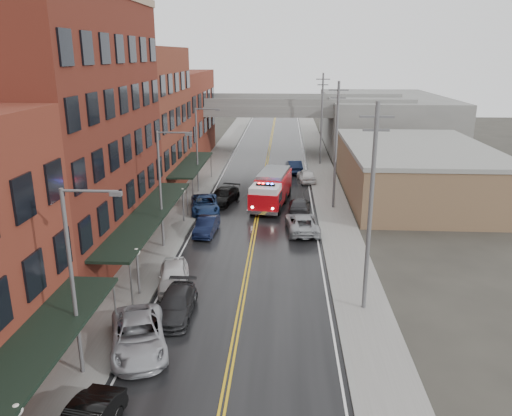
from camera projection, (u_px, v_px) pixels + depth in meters
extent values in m
cube|color=black|center=(256.00, 224.00, 43.91)|extent=(11.00, 160.00, 0.02)
cube|color=slate|center=(174.00, 221.00, 44.30)|extent=(3.00, 160.00, 0.15)
cube|color=slate|center=(339.00, 225.00, 43.48)|extent=(3.00, 160.00, 0.15)
cube|color=gray|center=(192.00, 222.00, 44.21)|extent=(0.30, 160.00, 0.15)
cube|color=gray|center=(320.00, 224.00, 43.57)|extent=(0.30, 160.00, 0.15)
cube|color=#551B16|center=(63.00, 132.00, 35.32)|extent=(9.00, 20.00, 18.00)
cube|color=maroon|center=(136.00, 122.00, 52.45)|extent=(9.00, 15.00, 15.00)
cube|color=maroon|center=(173.00, 116.00, 69.58)|extent=(9.00, 20.00, 12.00)
cube|color=brown|center=(415.00, 173.00, 51.81)|extent=(14.00, 22.00, 5.00)
cube|color=slate|center=(383.00, 121.00, 79.86)|extent=(18.00, 30.00, 8.00)
cube|color=black|center=(15.00, 370.00, 18.65)|extent=(2.60, 16.00, 0.18)
cylinder|color=slate|center=(115.00, 308.00, 26.28)|extent=(0.10, 0.10, 3.00)
cube|color=black|center=(149.00, 214.00, 36.77)|extent=(2.60, 18.00, 0.18)
cylinder|color=slate|center=(131.00, 285.00, 28.95)|extent=(0.10, 0.10, 3.00)
cylinder|color=slate|center=(187.00, 201.00, 45.35)|extent=(0.10, 0.10, 3.00)
cube|color=black|center=(192.00, 164.00, 53.45)|extent=(2.60, 13.00, 0.18)
cylinder|color=slate|center=(193.00, 193.00, 48.02)|extent=(0.10, 0.10, 3.00)
cylinder|color=slate|center=(211.00, 166.00, 59.65)|extent=(0.10, 0.10, 3.00)
sphere|color=silver|center=(16.00, 410.00, 16.71)|extent=(0.44, 0.44, 0.44)
cylinder|color=#59595B|center=(138.00, 275.00, 30.51)|extent=(0.14, 0.14, 2.80)
sphere|color=silver|center=(136.00, 252.00, 30.06)|extent=(0.44, 0.44, 0.44)
cylinder|color=#59595B|center=(183.00, 207.00, 43.85)|extent=(0.14, 0.14, 2.80)
sphere|color=silver|center=(183.00, 191.00, 43.41)|extent=(0.44, 0.44, 0.44)
cylinder|color=#59595B|center=(73.00, 287.00, 21.98)|extent=(0.18, 0.18, 9.00)
cylinder|color=#59595B|center=(90.00, 191.00, 20.61)|extent=(2.40, 0.12, 0.12)
cube|color=#59595B|center=(116.00, 194.00, 20.58)|extent=(0.50, 0.22, 0.18)
cylinder|color=#59595B|center=(160.00, 191.00, 37.24)|extent=(0.18, 0.18, 9.00)
cylinder|color=#59595B|center=(173.00, 133.00, 35.87)|extent=(2.40, 0.12, 0.12)
cube|color=#59595B|center=(189.00, 134.00, 35.84)|extent=(0.50, 0.22, 0.18)
cylinder|color=#59595B|center=(197.00, 151.00, 52.49)|extent=(0.18, 0.18, 9.00)
cylinder|color=#59595B|center=(207.00, 109.00, 51.13)|extent=(2.40, 0.12, 0.12)
cube|color=#59595B|center=(218.00, 110.00, 51.09)|extent=(0.50, 0.22, 0.18)
cylinder|color=#59595B|center=(370.00, 212.00, 27.43)|extent=(0.24, 0.24, 12.00)
cube|color=#59595B|center=(377.00, 117.00, 25.89)|extent=(1.80, 0.12, 0.12)
cube|color=#59595B|center=(376.00, 130.00, 26.10)|extent=(1.40, 0.12, 0.12)
cylinder|color=#59595B|center=(336.00, 147.00, 46.50)|extent=(0.24, 0.24, 12.00)
cube|color=#59595B|center=(339.00, 90.00, 44.96)|extent=(1.80, 0.12, 0.12)
cube|color=#59595B|center=(338.00, 98.00, 45.17)|extent=(1.40, 0.12, 0.12)
cylinder|color=#59595B|center=(322.00, 120.00, 65.57)|extent=(0.24, 0.24, 12.00)
cube|color=#59595B|center=(323.00, 79.00, 64.03)|extent=(1.80, 0.12, 0.12)
cube|color=#59595B|center=(323.00, 85.00, 64.24)|extent=(1.40, 0.12, 0.12)
cube|color=slate|center=(269.00, 108.00, 72.43)|extent=(40.00, 10.00, 1.50)
cube|color=slate|center=(195.00, 133.00, 74.15)|extent=(1.60, 8.00, 6.00)
cube|color=slate|center=(344.00, 135.00, 72.92)|extent=(1.60, 8.00, 6.00)
cube|color=#BB0810|center=(274.00, 185.00, 50.05)|extent=(3.64, 6.38, 2.30)
cube|color=#BB0810|center=(265.00, 200.00, 46.15)|extent=(3.15, 3.24, 1.65)
cube|color=silver|center=(265.00, 189.00, 45.83)|extent=(2.98, 3.00, 0.55)
cube|color=black|center=(266.00, 196.00, 46.26)|extent=(3.00, 2.16, 0.88)
cube|color=slate|center=(274.00, 172.00, 49.66)|extent=(3.30, 5.91, 0.33)
cube|color=black|center=(265.00, 185.00, 45.72)|extent=(1.78, 0.57, 0.15)
sphere|color=#FF0C0C|center=(259.00, 184.00, 45.81)|extent=(0.22, 0.22, 0.22)
sphere|color=#1933FF|center=(272.00, 184.00, 45.57)|extent=(0.22, 0.22, 0.22)
cylinder|color=black|center=(252.00, 208.00, 46.54)|extent=(1.14, 0.55, 1.10)
cylinder|color=black|center=(278.00, 210.00, 46.05)|extent=(1.14, 0.55, 1.10)
cylinder|color=black|center=(261.00, 197.00, 50.12)|extent=(1.14, 0.55, 1.10)
cylinder|color=black|center=(284.00, 198.00, 49.64)|extent=(1.14, 0.55, 1.10)
cylinder|color=black|center=(266.00, 190.00, 52.68)|extent=(1.14, 0.55, 1.10)
cylinder|color=black|center=(289.00, 191.00, 52.20)|extent=(1.14, 0.55, 1.10)
imported|color=#9D9EA4|center=(138.00, 336.00, 25.03)|extent=(4.26, 6.28, 1.60)
imported|color=black|center=(176.00, 304.00, 28.33)|extent=(2.01, 4.87, 1.41)
imported|color=silver|center=(174.00, 276.00, 31.74)|extent=(2.74, 4.99, 1.61)
imported|color=black|center=(207.00, 226.00, 41.25)|extent=(1.77, 4.36, 1.41)
imported|color=navy|center=(205.00, 204.00, 46.98)|extent=(3.52, 5.89, 1.53)
imported|color=black|center=(223.00, 196.00, 49.72)|extent=(3.31, 5.58, 1.52)
imported|color=#979A9F|center=(302.00, 223.00, 41.75)|extent=(2.99, 5.69, 1.53)
imported|color=#2A2A2D|center=(299.00, 206.00, 46.35)|extent=(2.37, 5.25, 1.49)
imported|color=white|center=(306.00, 176.00, 58.04)|extent=(2.32, 4.66, 1.53)
imported|color=black|center=(294.00, 166.00, 62.70)|extent=(2.20, 4.96, 1.58)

